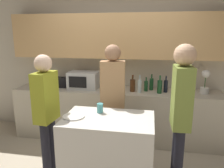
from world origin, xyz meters
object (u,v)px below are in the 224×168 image
(bottle_0, at_px, (133,85))
(bottle_3, at_px, (151,84))
(cup_0, at_px, (100,108))
(person_right, at_px, (113,94))
(toaster, at_px, (60,82))
(person_center, at_px, (181,109))
(microwave, at_px, (84,80))
(plate_on_island, at_px, (74,116))
(potted_plant, at_px, (205,82))
(bottle_5, at_px, (166,86))
(bottle_1, at_px, (139,86))
(bottle_2, at_px, (146,86))
(bottle_4, at_px, (160,86))
(person_left, at_px, (46,107))

(bottle_0, bearing_deg, bottle_3, 27.19)
(cup_0, height_order, person_right, person_right)
(toaster, distance_m, person_center, 2.36)
(microwave, relative_size, plate_on_island, 2.00)
(potted_plant, xyz_separation_m, cup_0, (-1.48, -1.17, -0.13))
(toaster, relative_size, bottle_5, 0.93)
(bottle_0, height_order, bottle_1, bottle_1)
(toaster, height_order, person_right, person_right)
(microwave, xyz_separation_m, bottle_2, (1.11, -0.01, -0.06))
(bottle_1, bearing_deg, person_center, -66.40)
(bottle_4, distance_m, plate_on_island, 1.63)
(bottle_3, bearing_deg, cup_0, -116.47)
(bottle_5, bearing_deg, potted_plant, 2.59)
(bottle_1, relative_size, bottle_4, 0.99)
(bottle_2, relative_size, bottle_3, 0.86)
(potted_plant, xyz_separation_m, person_left, (-2.16, -1.25, -0.14))
(plate_on_island, bearing_deg, potted_plant, 37.96)
(potted_plant, bearing_deg, bottle_2, -179.22)
(bottle_2, bearing_deg, person_center, -72.32)
(toaster, bearing_deg, microwave, -0.20)
(bottle_4, xyz_separation_m, person_right, (-0.68, -0.61, 0.01))
(toaster, height_order, bottle_5, bottle_5)
(person_left, bearing_deg, potted_plant, 125.24)
(plate_on_island, relative_size, person_right, 0.15)
(bottle_2, bearing_deg, bottle_4, -24.17)
(bottle_2, distance_m, plate_on_island, 1.58)
(bottle_0, bearing_deg, person_left, -130.13)
(bottle_0, height_order, bottle_5, bottle_0)
(bottle_1, height_order, person_center, person_center)
(cup_0, xyz_separation_m, person_left, (-0.68, -0.08, -0.00))
(toaster, relative_size, bottle_2, 1.08)
(bottle_5, relative_size, plate_on_island, 1.08)
(bottle_3, bearing_deg, person_left, -134.32)
(bottle_1, bearing_deg, microwave, 173.06)
(plate_on_island, relative_size, person_center, 0.15)
(potted_plant, relative_size, bottle_2, 1.64)
(bottle_1, height_order, bottle_5, bottle_1)
(plate_on_island, height_order, cup_0, cup_0)
(microwave, relative_size, potted_plant, 1.32)
(toaster, relative_size, person_right, 0.15)
(toaster, height_order, bottle_1, bottle_1)
(toaster, bearing_deg, bottle_4, -3.65)
(potted_plant, height_order, plate_on_island, potted_plant)
(bottle_3, bearing_deg, bottle_1, -133.97)
(person_center, height_order, person_right, person_center)
(potted_plant, bearing_deg, person_left, -149.86)
(bottle_5, xyz_separation_m, person_left, (-1.54, -1.23, -0.05))
(bottle_4, xyz_separation_m, cup_0, (-0.76, -1.06, -0.05))
(bottle_2, bearing_deg, person_right, -122.49)
(microwave, xyz_separation_m, person_left, (-0.10, -1.25, -0.09))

